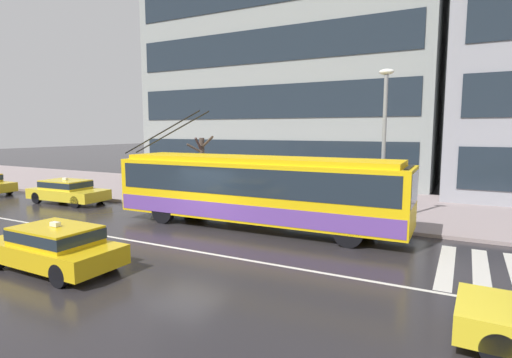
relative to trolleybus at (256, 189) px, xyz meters
name	(u,v)px	position (x,y,z in m)	size (l,w,h in m)	color
ground_plane	(186,238)	(-1.53, -2.66, -1.60)	(160.00, 160.00, 0.00)	#272427
sidewalk_slab	(285,199)	(-1.53, 6.60, -1.53)	(80.00, 10.00, 0.14)	gray
crosswalk_stripe_edge_near	(446,265)	(7.18, -1.53, -1.60)	(0.44, 4.40, 0.01)	beige
crosswalk_stripe_inner_a	(481,270)	(8.08, -1.53, -1.60)	(0.44, 4.40, 0.01)	beige
lane_centre_line	(164,246)	(-1.53, -3.86, -1.60)	(72.00, 0.14, 0.01)	silver
trolleybus	(256,189)	(0.00, 0.00, 0.00)	(12.76, 2.72, 4.82)	yellow
taxi_oncoming_near	(54,245)	(-2.78, -7.12, -0.90)	(4.24, 1.88, 1.39)	gold
taxi_queued_behind_bus	(67,190)	(-11.73, 0.13, -0.90)	(4.59, 2.01, 1.39)	yellow
bus_shelter	(247,171)	(-2.19, 3.26, 0.34)	(4.00, 1.70, 2.39)	gray
pedestrian_at_shelter	(200,174)	(-4.32, 2.21, 0.16)	(1.56, 1.56, 1.98)	navy
pedestrian_approaching_curb	(366,183)	(3.92, 2.43, 0.18)	(1.28, 1.28, 2.03)	brown
street_lamp	(384,132)	(4.51, 2.71, 2.28)	(0.60, 0.32, 6.28)	gray
street_tree_bare	(202,163)	(-5.93, 4.62, 0.47)	(1.97, 1.06, 3.54)	#4D3F35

